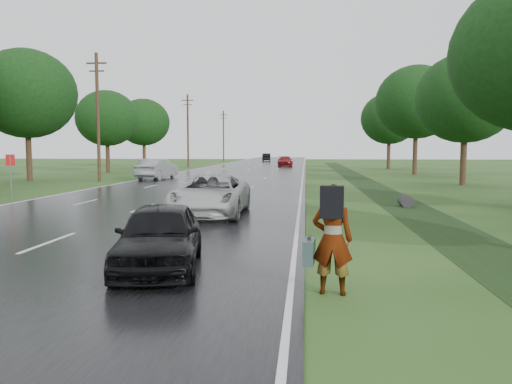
{
  "coord_description": "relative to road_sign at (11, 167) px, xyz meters",
  "views": [
    {
      "loc": [
        7.0,
        -12.88,
        2.62
      ],
      "look_at": [
        5.51,
        2.07,
        1.3
      ],
      "focal_mm": 35.0,
      "sensor_mm": 36.0,
      "label": 1
    }
  ],
  "objects": [
    {
      "name": "silver_sedan",
      "position": [
        3.04,
        16.07,
        -0.75
      ],
      "size": [
        2.37,
        5.36,
        1.71
      ],
      "primitive_type": "imported",
      "rotation": [
        0.0,
        0.0,
        3.03
      ],
      "color": "gray",
      "rests_on": "road"
    },
    {
      "name": "edge_stripe_west",
      "position": [
        1.75,
        33.0,
        -1.6
      ],
      "size": [
        0.12,
        180.0,
        0.01
      ],
      "primitive_type": "cube",
      "color": "silver",
      "rests_on": "road"
    },
    {
      "name": "edge_stripe_east",
      "position": [
        15.25,
        33.0,
        -1.6
      ],
      "size": [
        0.12,
        180.0,
        0.01
      ],
      "primitive_type": "cube",
      "color": "silver",
      "rests_on": "road"
    },
    {
      "name": "tree_east_d",
      "position": [
        26.3,
        26.0,
        5.51
      ],
      "size": [
        8.0,
        8.0,
        10.76
      ],
      "color": "#392117",
      "rests_on": "ground"
    },
    {
      "name": "tree_east_c",
      "position": [
        26.7,
        12.0,
        4.49
      ],
      "size": [
        7.0,
        7.0,
        9.29
      ],
      "color": "#392117",
      "rests_on": "ground"
    },
    {
      "name": "drainage_ditch",
      "position": [
        20.0,
        6.71,
        -1.61
      ],
      "size": [
        2.2,
        120.0,
        0.56
      ],
      "color": "black",
      "rests_on": "ground"
    },
    {
      "name": "utility_pole_far",
      "position": [
        -0.7,
        43.0,
        3.55
      ],
      "size": [
        1.6,
        0.26,
        10.0
      ],
      "color": "#392117",
      "rests_on": "ground"
    },
    {
      "name": "dark_sedan",
      "position": [
        12.41,
        -14.6,
        -0.89
      ],
      "size": [
        2.36,
        4.4,
        1.42
      ],
      "primitive_type": "imported",
      "rotation": [
        0.0,
        0.0,
        0.17
      ],
      "color": "black",
      "rests_on": "road"
    },
    {
      "name": "tree_west_c",
      "position": [
        -6.5,
        13.0,
        5.27
      ],
      "size": [
        7.8,
        7.8,
        10.43
      ],
      "color": "#392117",
      "rests_on": "ground"
    },
    {
      "name": "far_car_red",
      "position": [
        12.53,
        47.05,
        -0.88
      ],
      "size": [
        2.5,
        5.17,
        1.45
      ],
      "primitive_type": "imported",
      "rotation": [
        0.0,
        0.0,
        0.09
      ],
      "color": "maroon",
      "rests_on": "road"
    },
    {
      "name": "tree_east_f",
      "position": [
        26.0,
        40.0,
        4.73
      ],
      "size": [
        7.2,
        7.2,
        9.62
      ],
      "color": "#392117",
      "rests_on": "ground"
    },
    {
      "name": "utility_pole_mid",
      "position": [
        -0.7,
        13.0,
        3.55
      ],
      "size": [
        1.6,
        0.26,
        10.0
      ],
      "color": "#392117",
      "rests_on": "ground"
    },
    {
      "name": "utility_pole_distant",
      "position": [
        -0.7,
        73.0,
        3.55
      ],
      "size": [
        1.6,
        0.26,
        10.0
      ],
      "color": "#392117",
      "rests_on": "ground"
    },
    {
      "name": "white_pickup",
      "position": [
        11.85,
        -5.91,
        -0.81
      ],
      "size": [
        2.68,
        5.7,
        1.57
      ],
      "primitive_type": "imported",
      "rotation": [
        0.0,
        0.0,
        0.01
      ],
      "color": "silver",
      "rests_on": "road"
    },
    {
      "name": "ground",
      "position": [
        8.5,
        -12.0,
        -1.64
      ],
      "size": [
        220.0,
        220.0,
        0.0
      ],
      "primitive_type": "plane",
      "color": "#224117",
      "rests_on": "ground"
    },
    {
      "name": "tree_west_d",
      "position": [
        -5.7,
        27.0,
        4.18
      ],
      "size": [
        6.6,
        6.6,
        8.8
      ],
      "color": "#392117",
      "rests_on": "ground"
    },
    {
      "name": "far_car_dark",
      "position": [
        7.5,
        77.1,
        -0.82
      ],
      "size": [
        1.98,
        4.86,
        1.57
      ],
      "primitive_type": "imported",
      "rotation": [
        0.0,
        0.0,
        3.21
      ],
      "color": "black",
      "rests_on": "road"
    },
    {
      "name": "road_sign",
      "position": [
        0.0,
        0.0,
        0.0
      ],
      "size": [
        0.5,
        0.06,
        2.3
      ],
      "color": "slate",
      "rests_on": "ground"
    },
    {
      "name": "pedestrian",
      "position": [
        15.96,
        -16.01,
        -0.62
      ],
      "size": [
        0.92,
        0.87,
        1.99
      ],
      "rotation": [
        0.0,
        0.0,
        3.03
      ],
      "color": "#A5998C",
      "rests_on": "ground"
    },
    {
      "name": "tree_west_f",
      "position": [
        -6.3,
        41.0,
        4.49
      ],
      "size": [
        7.0,
        7.0,
        9.29
      ],
      "color": "#392117",
      "rests_on": "ground"
    },
    {
      "name": "center_line",
      "position": [
        8.5,
        33.0,
        -1.6
      ],
      "size": [
        0.12,
        180.0,
        0.01
      ],
      "primitive_type": "cube",
      "color": "silver",
      "rests_on": "road"
    },
    {
      "name": "road",
      "position": [
        8.5,
        33.0,
        -1.62
      ],
      "size": [
        14.0,
        180.0,
        0.04
      ],
      "primitive_type": "cube",
      "color": "black",
      "rests_on": "ground"
    }
  ]
}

